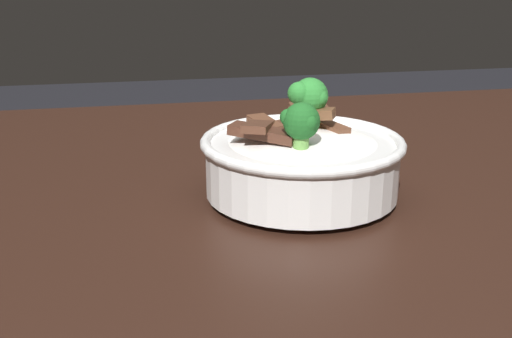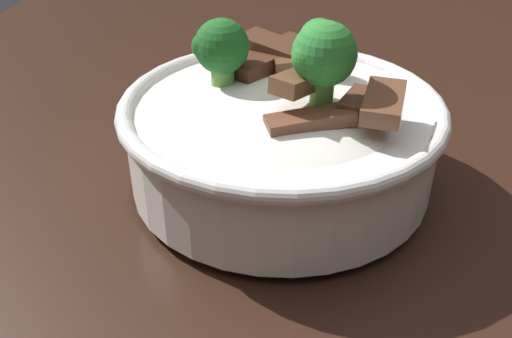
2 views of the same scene
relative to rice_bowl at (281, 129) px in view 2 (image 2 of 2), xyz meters
name	(u,v)px [view 2 (image 2 of 2)]	position (x,y,z in m)	size (l,w,h in m)	color
rice_bowl	(281,129)	(0.00, 0.00, 0.00)	(0.24, 0.24, 0.14)	white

